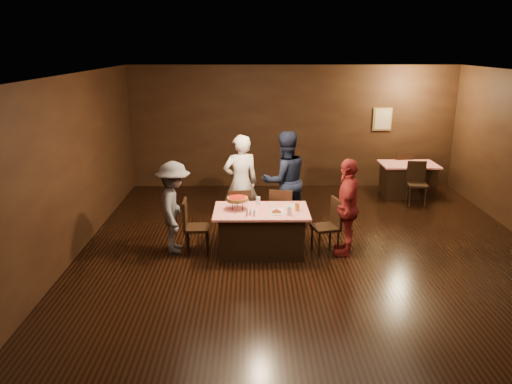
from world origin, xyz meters
TOP-DOWN VIEW (x-y plane):
  - room at (0.00, 0.01)m, footprint 10.00×10.04m
  - main_table at (-0.86, 0.76)m, footprint 1.60×1.00m
  - back_table at (2.68, 4.15)m, footprint 1.30×0.90m
  - chair_far_left at (-1.26, 1.51)m, footprint 0.47×0.47m
  - chair_far_right at (-0.46, 1.51)m, footprint 0.50×0.50m
  - chair_end_left at (-1.96, 0.76)m, footprint 0.44×0.44m
  - chair_end_right at (0.24, 0.76)m, footprint 0.51×0.51m
  - chair_back_near at (2.68, 3.45)m, footprint 0.46×0.46m
  - chair_back_far at (2.68, 4.75)m, footprint 0.46×0.46m
  - diner_white_jacket at (-1.22, 1.96)m, footprint 0.77×0.62m
  - diner_navy_hoodie at (-0.38, 1.97)m, footprint 1.12×0.99m
  - diner_grey_knit at (-2.34, 0.85)m, footprint 0.69×1.08m
  - diner_red_shirt at (0.59, 0.71)m, footprint 0.61×1.04m
  - pizza_stand at (-1.26, 0.81)m, footprint 0.38×0.38m
  - plate_with_slice at (-0.61, 0.58)m, footprint 0.25×0.25m
  - plate_empty at (-0.31, 0.91)m, footprint 0.25×0.25m
  - glass_front_right at (-0.41, 0.51)m, footprint 0.08×0.08m
  - glass_amber at (-0.26, 0.71)m, footprint 0.08×0.08m
  - glass_back at (-0.91, 1.06)m, footprint 0.08×0.08m
  - condiments at (-1.04, 0.48)m, footprint 0.17×0.10m
  - napkin_center at (-0.56, 0.76)m, footprint 0.19×0.19m
  - napkin_left at (-1.01, 0.71)m, footprint 0.21×0.21m

SIDE VIEW (x-z plane):
  - main_table at x=-0.86m, z-range 0.00..0.77m
  - back_table at x=2.68m, z-range 0.00..0.77m
  - chair_far_left at x=-1.26m, z-range 0.00..0.95m
  - chair_far_right at x=-0.46m, z-range 0.00..0.95m
  - chair_end_left at x=-1.96m, z-range 0.00..0.95m
  - chair_end_right at x=0.24m, z-range 0.00..0.95m
  - chair_back_near at x=2.68m, z-range 0.00..0.95m
  - chair_back_far at x=2.68m, z-range 0.00..0.95m
  - napkin_center at x=-0.56m, z-range 0.77..0.78m
  - napkin_left at x=-1.01m, z-range 0.77..0.78m
  - plate_empty at x=-0.31m, z-range 0.77..0.78m
  - diner_grey_knit at x=-2.34m, z-range 0.00..1.59m
  - plate_with_slice at x=-0.61m, z-range 0.76..0.83m
  - condiments at x=-1.04m, z-range 0.77..0.87m
  - diner_red_shirt at x=0.59m, z-range 0.00..1.67m
  - glass_front_right at x=-0.41m, z-range 0.77..0.91m
  - glass_amber at x=-0.26m, z-range 0.77..0.91m
  - glass_back at x=-0.91m, z-range 0.77..0.91m
  - diner_white_jacket at x=-1.22m, z-range 0.00..1.85m
  - pizza_stand at x=-1.26m, z-range 0.84..1.06m
  - diner_navy_hoodie at x=-0.38m, z-range 0.00..1.91m
  - room at x=0.00m, z-range 0.63..3.65m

